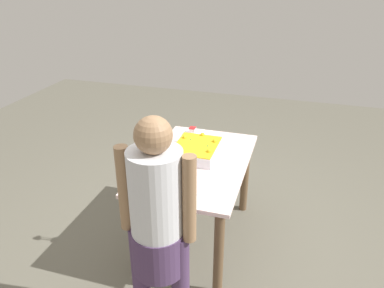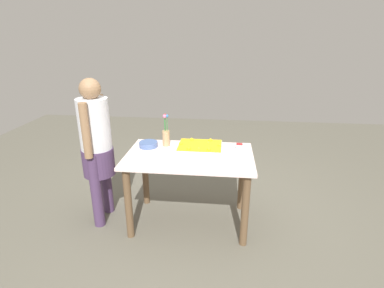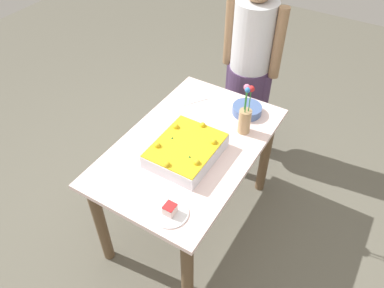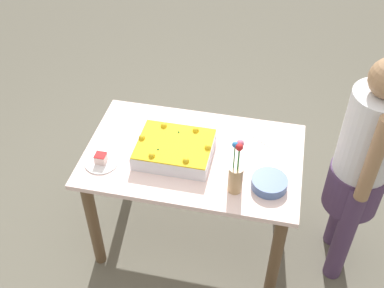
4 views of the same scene
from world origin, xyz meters
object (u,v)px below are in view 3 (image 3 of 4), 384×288
Objects in this scene: serving_plate_with_slice at (170,212)px; flower_vase at (245,117)px; cake_knife at (196,101)px; sheet_cake at (186,150)px; person_standing at (251,60)px; fruit_bowl at (247,110)px.

serving_plate_with_slice is 0.77m from flower_vase.
sheet_cake is at bearing 59.49° from cake_knife.
person_standing reaches higher than flower_vase.
sheet_cake is 0.56m from fruit_bowl.
person_standing is (-0.54, 0.15, 0.09)m from cake_knife.
cake_knife is 1.08× the size of fruit_bowl.
serving_plate_with_slice reaches higher than cake_knife.
fruit_bowl is at bearing 22.80° from person_standing.
sheet_cake is 0.53m from cake_knife.
cake_knife is at bearing -104.53° from flower_vase.
cake_knife is 0.61× the size of flower_vase.
serving_plate_with_slice is (0.39, 0.15, -0.03)m from sheet_cake.
serving_plate_with_slice is 0.94m from cake_knife.
fruit_bowl is 0.13× the size of person_standing.
flower_vase is (-0.37, 0.19, 0.07)m from sheet_cake.
sheet_cake is 2.20× the size of fruit_bowl.
person_standing is (-1.41, -0.22, 0.08)m from serving_plate_with_slice.
person_standing reaches higher than serving_plate_with_slice.
serving_plate_with_slice is at bearing 57.72° from cake_knife.
fruit_bowl is (-0.18, -0.06, -0.09)m from flower_vase.
sheet_cake is at bearing 3.86° from person_standing.
serving_plate_with_slice is 0.93m from fruit_bowl.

